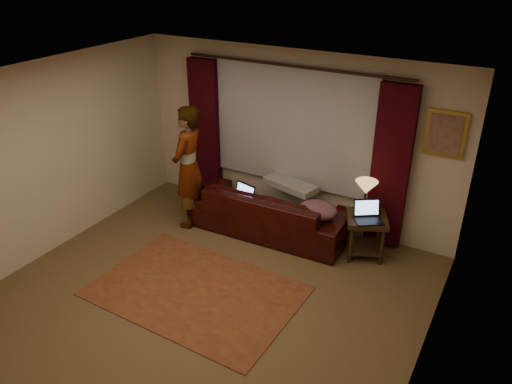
# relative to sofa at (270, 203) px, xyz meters

# --- Properties ---
(floor) EXTENTS (5.00, 5.00, 0.01)m
(floor) POSITION_rel_sofa_xyz_m (0.06, -1.90, -0.48)
(floor) COLOR brown
(floor) RESTS_ON ground
(ceiling) EXTENTS (5.00, 5.00, 0.02)m
(ceiling) POSITION_rel_sofa_xyz_m (0.06, -1.90, 2.13)
(ceiling) COLOR silver
(ceiling) RESTS_ON ground
(wall_back) EXTENTS (5.00, 0.02, 2.60)m
(wall_back) POSITION_rel_sofa_xyz_m (0.06, 0.60, 0.83)
(wall_back) COLOR beige
(wall_back) RESTS_ON ground
(wall_left) EXTENTS (0.02, 5.00, 2.60)m
(wall_left) POSITION_rel_sofa_xyz_m (-2.44, -1.90, 0.83)
(wall_left) COLOR beige
(wall_left) RESTS_ON ground
(wall_right) EXTENTS (0.02, 5.00, 2.60)m
(wall_right) POSITION_rel_sofa_xyz_m (2.56, -1.90, 0.83)
(wall_right) COLOR beige
(wall_right) RESTS_ON ground
(sheer_curtain) EXTENTS (2.50, 0.05, 1.80)m
(sheer_curtain) POSITION_rel_sofa_xyz_m (0.06, 0.54, 1.03)
(sheer_curtain) COLOR #9FA0A7
(sheer_curtain) RESTS_ON wall_back
(drape_left) EXTENTS (0.50, 0.14, 2.30)m
(drape_left) POSITION_rel_sofa_xyz_m (-1.44, 0.49, 0.71)
(drape_left) COLOR black
(drape_left) RESTS_ON floor
(drape_right) EXTENTS (0.50, 0.14, 2.30)m
(drape_right) POSITION_rel_sofa_xyz_m (1.56, 0.49, 0.71)
(drape_right) COLOR black
(drape_right) RESTS_ON floor
(curtain_rod) EXTENTS (0.04, 0.04, 3.40)m
(curtain_rod) POSITION_rel_sofa_xyz_m (0.06, 0.49, 1.91)
(curtain_rod) COLOR #311D11
(curtain_rod) RESTS_ON wall_back
(picture_frame) EXTENTS (0.50, 0.04, 0.60)m
(picture_frame) POSITION_rel_sofa_xyz_m (2.16, 0.57, 1.28)
(picture_frame) COLOR #B08E39
(picture_frame) RESTS_ON wall_back
(sofa) EXTENTS (2.37, 1.08, 0.95)m
(sofa) POSITION_rel_sofa_xyz_m (0.00, 0.00, 0.00)
(sofa) COLOR black
(sofa) RESTS_ON floor
(throw_blanket) EXTENTS (0.87, 0.52, 0.10)m
(throw_blanket) POSITION_rel_sofa_xyz_m (0.19, 0.29, 0.48)
(throw_blanket) COLOR gray
(throw_blanket) RESTS_ON sofa
(clothing_pile) EXTENTS (0.65, 0.57, 0.23)m
(clothing_pile) POSITION_rel_sofa_xyz_m (0.78, -0.06, 0.11)
(clothing_pile) COLOR brown
(clothing_pile) RESTS_ON sofa
(laptop_sofa) EXTENTS (0.44, 0.46, 0.26)m
(laptop_sofa) POSITION_rel_sofa_xyz_m (-0.39, -0.23, 0.13)
(laptop_sofa) COLOR black
(laptop_sofa) RESTS_ON sofa
(area_rug) EXTENTS (2.55, 1.74, 0.01)m
(area_rug) POSITION_rel_sofa_xyz_m (-0.11, -1.74, -0.47)
(area_rug) COLOR brown
(area_rug) RESTS_ON floor
(end_table) EXTENTS (0.69, 0.69, 0.61)m
(end_table) POSITION_rel_sofa_xyz_m (1.44, 0.07, -0.17)
(end_table) COLOR black
(end_table) RESTS_ON floor
(tiffany_lamp) EXTENTS (0.42, 0.42, 0.48)m
(tiffany_lamp) POSITION_rel_sofa_xyz_m (1.36, 0.13, 0.38)
(tiffany_lamp) COLOR olive
(tiffany_lamp) RESTS_ON end_table
(laptop_table) EXTENTS (0.51, 0.52, 0.26)m
(laptop_table) POSITION_rel_sofa_xyz_m (1.49, -0.04, 0.27)
(laptop_table) COLOR black
(laptop_table) RESTS_ON end_table
(person) EXTENTS (0.63, 0.63, 1.87)m
(person) POSITION_rel_sofa_xyz_m (-1.16, -0.37, 0.46)
(person) COLOR gray
(person) RESTS_ON floor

